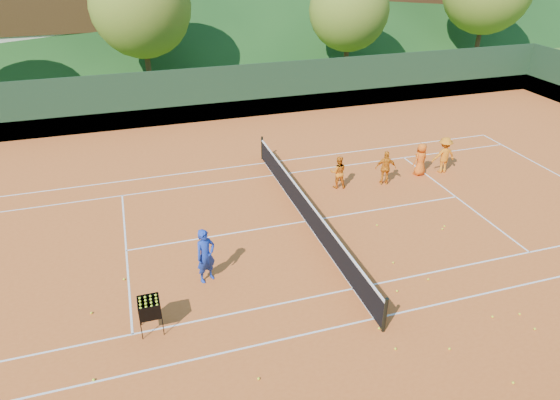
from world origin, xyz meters
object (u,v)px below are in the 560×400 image
object	(u,v)px
student_d	(444,155)
ball_hopper	(149,308)
coach	(206,256)
tennis_net	(307,209)
student_a	(338,172)
student_b	(386,168)
student_c	(421,159)

from	to	relation	value
student_d	ball_hopper	bearing A→B (deg)	28.10
coach	tennis_net	size ratio (longest dim) A/B	0.15
student_a	student_b	bearing A→B (deg)	-173.33
student_b	student_c	xyz separation A→B (m)	(1.88, 0.37, -0.01)
tennis_net	ball_hopper	world-z (taller)	tennis_net
student_a	ball_hopper	size ratio (longest dim) A/B	1.38
ball_hopper	tennis_net	bearing A→B (deg)	34.92
student_d	tennis_net	xyz separation A→B (m)	(-7.18, -2.22, -0.31)
student_a	ball_hopper	distance (m)	10.25
student_a	student_d	xyz separation A→B (m)	(4.99, -0.00, 0.12)
student_b	student_c	world-z (taller)	student_b
tennis_net	student_b	bearing A→B (deg)	24.63
student_c	student_d	size ratio (longest dim) A/B	0.90
student_b	coach	bearing A→B (deg)	45.74
tennis_net	coach	bearing A→B (deg)	-149.89
ball_hopper	student_d	bearing A→B (deg)	25.85
student_a	ball_hopper	world-z (taller)	student_a
student_c	student_d	xyz separation A→B (m)	(1.10, -0.07, 0.08)
coach	ball_hopper	size ratio (longest dim) A/B	1.76
tennis_net	student_d	bearing A→B (deg)	17.21
student_c	tennis_net	xyz separation A→B (m)	(-6.08, -2.30, -0.22)
student_d	tennis_net	distance (m)	7.52
student_a	student_d	distance (m)	4.99
ball_hopper	student_b	bearing A→B (deg)	30.89
student_a	student_c	distance (m)	3.89
tennis_net	ball_hopper	size ratio (longest dim) A/B	12.07
student_c	student_a	bearing A→B (deg)	-15.28
coach	student_d	xyz separation A→B (m)	(11.26, 4.59, -0.07)
student_b	student_d	world-z (taller)	student_d
student_a	student_b	size ratio (longest dim) A/B	0.94
student_d	ball_hopper	distance (m)	14.50
student_c	ball_hopper	xyz separation A→B (m)	(-11.95, -6.40, 0.02)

